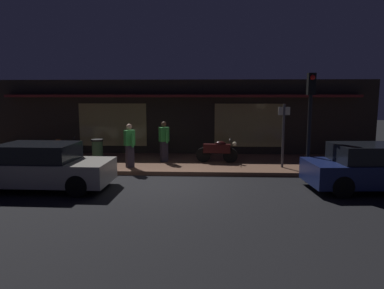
{
  "coord_description": "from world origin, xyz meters",
  "views": [
    {
      "loc": [
        1.31,
        -11.36,
        2.91
      ],
      "look_at": [
        0.67,
        2.4,
        0.95
      ],
      "focal_mm": 32.87,
      "sensor_mm": 36.0,
      "label": 1
    }
  ],
  "objects_px": {
    "bicycle_parked": "(65,150)",
    "traffic_light_pole": "(310,108)",
    "trash_bin": "(97,150)",
    "person_bystander": "(164,141)",
    "motorcycle": "(218,150)",
    "sign_post": "(283,132)",
    "parked_car_across": "(374,168)",
    "parked_car_far": "(43,167)",
    "person_photographer": "(130,145)"
  },
  "relations": [
    {
      "from": "sign_post",
      "to": "parked_car_across",
      "type": "distance_m",
      "value": 3.53
    },
    {
      "from": "person_photographer",
      "to": "trash_bin",
      "type": "height_order",
      "value": "person_photographer"
    },
    {
      "from": "traffic_light_pole",
      "to": "sign_post",
      "type": "bearing_deg",
      "value": 105.15
    },
    {
      "from": "parked_car_far",
      "to": "parked_car_across",
      "type": "distance_m",
      "value": 10.18
    },
    {
      "from": "trash_bin",
      "to": "bicycle_parked",
      "type": "bearing_deg",
      "value": 157.86
    },
    {
      "from": "motorcycle",
      "to": "person_photographer",
      "type": "distance_m",
      "value": 3.58
    },
    {
      "from": "bicycle_parked",
      "to": "parked_car_across",
      "type": "distance_m",
      "value": 12.08
    },
    {
      "from": "person_bystander",
      "to": "parked_car_across",
      "type": "relative_size",
      "value": 0.4
    },
    {
      "from": "bicycle_parked",
      "to": "traffic_light_pole",
      "type": "bearing_deg",
      "value": -18.82
    },
    {
      "from": "bicycle_parked",
      "to": "trash_bin",
      "type": "height_order",
      "value": "trash_bin"
    },
    {
      "from": "person_photographer",
      "to": "trash_bin",
      "type": "bearing_deg",
      "value": 145.01
    },
    {
      "from": "motorcycle",
      "to": "sign_post",
      "type": "bearing_deg",
      "value": -19.22
    },
    {
      "from": "bicycle_parked",
      "to": "sign_post",
      "type": "distance_m",
      "value": 9.3
    },
    {
      "from": "parked_car_far",
      "to": "sign_post",
      "type": "bearing_deg",
      "value": 20.19
    },
    {
      "from": "bicycle_parked",
      "to": "parked_car_far",
      "type": "height_order",
      "value": "parked_car_far"
    },
    {
      "from": "sign_post",
      "to": "person_bystander",
      "type": "bearing_deg",
      "value": 168.84
    },
    {
      "from": "trash_bin",
      "to": "sign_post",
      "type": "bearing_deg",
      "value": -6.54
    },
    {
      "from": "motorcycle",
      "to": "sign_post",
      "type": "distance_m",
      "value": 2.73
    },
    {
      "from": "trash_bin",
      "to": "parked_car_across",
      "type": "height_order",
      "value": "parked_car_across"
    },
    {
      "from": "traffic_light_pole",
      "to": "parked_car_far",
      "type": "height_order",
      "value": "traffic_light_pole"
    },
    {
      "from": "trash_bin",
      "to": "person_bystander",
      "type": "bearing_deg",
      "value": 1.37
    },
    {
      "from": "person_photographer",
      "to": "parked_car_across",
      "type": "relative_size",
      "value": 0.4
    },
    {
      "from": "traffic_light_pole",
      "to": "parked_car_far",
      "type": "bearing_deg",
      "value": -171.91
    },
    {
      "from": "traffic_light_pole",
      "to": "bicycle_parked",
      "type": "bearing_deg",
      "value": 161.18
    },
    {
      "from": "motorcycle",
      "to": "traffic_light_pole",
      "type": "height_order",
      "value": "traffic_light_pole"
    },
    {
      "from": "person_photographer",
      "to": "traffic_light_pole",
      "type": "bearing_deg",
      "value": -13.02
    },
    {
      "from": "motorcycle",
      "to": "bicycle_parked",
      "type": "distance_m",
      "value": 6.71
    },
    {
      "from": "person_bystander",
      "to": "trash_bin",
      "type": "xyz_separation_m",
      "value": [
        -2.78,
        -0.07,
        -0.41
      ]
    },
    {
      "from": "person_photographer",
      "to": "trash_bin",
      "type": "distance_m",
      "value": 2.01
    },
    {
      "from": "person_bystander",
      "to": "parked_car_across",
      "type": "xyz_separation_m",
      "value": [
        6.88,
        -3.54,
        -0.32
      ]
    },
    {
      "from": "person_photographer",
      "to": "person_bystander",
      "type": "relative_size",
      "value": 1.0
    },
    {
      "from": "person_bystander",
      "to": "trash_bin",
      "type": "relative_size",
      "value": 1.8
    },
    {
      "from": "bicycle_parked",
      "to": "parked_car_across",
      "type": "relative_size",
      "value": 0.38
    },
    {
      "from": "bicycle_parked",
      "to": "trash_bin",
      "type": "xyz_separation_m",
      "value": [
        1.68,
        -0.68,
        0.11
      ]
    },
    {
      "from": "sign_post",
      "to": "trash_bin",
      "type": "height_order",
      "value": "sign_post"
    },
    {
      "from": "trash_bin",
      "to": "parked_car_far",
      "type": "bearing_deg",
      "value": -97.86
    },
    {
      "from": "parked_car_across",
      "to": "bicycle_parked",
      "type": "bearing_deg",
      "value": 159.87
    },
    {
      "from": "bicycle_parked",
      "to": "sign_post",
      "type": "bearing_deg",
      "value": -9.57
    },
    {
      "from": "sign_post",
      "to": "bicycle_parked",
      "type": "bearing_deg",
      "value": 170.43
    },
    {
      "from": "person_photographer",
      "to": "trash_bin",
      "type": "relative_size",
      "value": 1.8
    },
    {
      "from": "parked_car_far",
      "to": "motorcycle",
      "type": "bearing_deg",
      "value": 34.45
    },
    {
      "from": "sign_post",
      "to": "parked_car_across",
      "type": "xyz_separation_m",
      "value": [
        2.22,
        -2.62,
        -0.81
      ]
    },
    {
      "from": "person_photographer",
      "to": "parked_car_far",
      "type": "relative_size",
      "value": 0.4
    },
    {
      "from": "traffic_light_pole",
      "to": "parked_car_across",
      "type": "height_order",
      "value": "traffic_light_pole"
    },
    {
      "from": "bicycle_parked",
      "to": "traffic_light_pole",
      "type": "xyz_separation_m",
      "value": [
        9.58,
        -3.27,
        1.97
      ]
    },
    {
      "from": "parked_car_across",
      "to": "parked_car_far",
      "type": "bearing_deg",
      "value": -178.27
    },
    {
      "from": "parked_car_across",
      "to": "traffic_light_pole",
      "type": "bearing_deg",
      "value": 153.13
    },
    {
      "from": "person_bystander",
      "to": "trash_bin",
      "type": "bearing_deg",
      "value": -178.63
    },
    {
      "from": "motorcycle",
      "to": "sign_post",
      "type": "xyz_separation_m",
      "value": [
        2.45,
        -0.85,
        0.86
      ]
    },
    {
      "from": "trash_bin",
      "to": "parked_car_across",
      "type": "xyz_separation_m",
      "value": [
        9.66,
        -3.47,
        0.08
      ]
    }
  ]
}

